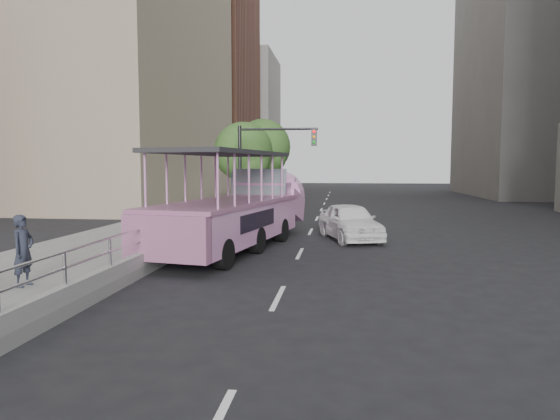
{
  "coord_description": "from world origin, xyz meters",
  "views": [
    {
      "loc": [
        2.47,
        -13.37,
        3.07
      ],
      "look_at": [
        0.49,
        2.46,
        1.67
      ],
      "focal_mm": 32.0,
      "sensor_mm": 36.0,
      "label": 1
    }
  ],
  "objects_px": {
    "traffic_signal": "(262,158)",
    "street_tree_far": "(264,149)",
    "pedestrian_near": "(23,251)",
    "street_tree_near": "(245,154)",
    "car": "(350,221)",
    "parking_sign": "(233,194)",
    "duck_boat": "(240,212)"
  },
  "relations": [
    {
      "from": "traffic_signal",
      "to": "street_tree_far",
      "type": "height_order",
      "value": "street_tree_far"
    },
    {
      "from": "pedestrian_near",
      "to": "traffic_signal",
      "type": "relative_size",
      "value": 0.32
    },
    {
      "from": "street_tree_near",
      "to": "street_tree_far",
      "type": "xyz_separation_m",
      "value": [
        0.2,
        6.0,
        0.49
      ]
    },
    {
      "from": "car",
      "to": "traffic_signal",
      "type": "xyz_separation_m",
      "value": [
        -4.51,
        4.89,
        2.73
      ]
    },
    {
      "from": "parking_sign",
      "to": "street_tree_near",
      "type": "relative_size",
      "value": 0.49
    },
    {
      "from": "traffic_signal",
      "to": "street_tree_far",
      "type": "relative_size",
      "value": 0.81
    },
    {
      "from": "car",
      "to": "pedestrian_near",
      "type": "height_order",
      "value": "pedestrian_near"
    },
    {
      "from": "parking_sign",
      "to": "street_tree_far",
      "type": "distance_m",
      "value": 12.2
    },
    {
      "from": "duck_boat",
      "to": "street_tree_far",
      "type": "distance_m",
      "value": 17.03
    },
    {
      "from": "duck_boat",
      "to": "car",
      "type": "xyz_separation_m",
      "value": [
        4.22,
        2.37,
        -0.57
      ]
    },
    {
      "from": "duck_boat",
      "to": "traffic_signal",
      "type": "xyz_separation_m",
      "value": [
        -0.29,
        7.26,
        2.16
      ]
    },
    {
      "from": "duck_boat",
      "to": "pedestrian_near",
      "type": "bearing_deg",
      "value": -112.91
    },
    {
      "from": "traffic_signal",
      "to": "duck_boat",
      "type": "bearing_deg",
      "value": -87.74
    },
    {
      "from": "car",
      "to": "street_tree_near",
      "type": "xyz_separation_m",
      "value": [
        -6.1,
        8.32,
        3.05
      ]
    },
    {
      "from": "pedestrian_near",
      "to": "street_tree_near",
      "type": "height_order",
      "value": "street_tree_near"
    },
    {
      "from": "car",
      "to": "traffic_signal",
      "type": "relative_size",
      "value": 0.87
    },
    {
      "from": "car",
      "to": "street_tree_far",
      "type": "xyz_separation_m",
      "value": [
        -5.9,
        14.32,
        3.53
      ]
    },
    {
      "from": "parking_sign",
      "to": "pedestrian_near",
      "type": "bearing_deg",
      "value": -99.27
    },
    {
      "from": "pedestrian_near",
      "to": "street_tree_near",
      "type": "bearing_deg",
      "value": -0.62
    },
    {
      "from": "duck_boat",
      "to": "street_tree_far",
      "type": "height_order",
      "value": "street_tree_far"
    },
    {
      "from": "pedestrian_near",
      "to": "street_tree_near",
      "type": "relative_size",
      "value": 0.29
    },
    {
      "from": "street_tree_near",
      "to": "parking_sign",
      "type": "bearing_deg",
      "value": -84.52
    },
    {
      "from": "duck_boat",
      "to": "street_tree_near",
      "type": "distance_m",
      "value": 11.13
    },
    {
      "from": "traffic_signal",
      "to": "street_tree_far",
      "type": "xyz_separation_m",
      "value": [
        -1.4,
        9.43,
        0.81
      ]
    },
    {
      "from": "car",
      "to": "traffic_signal",
      "type": "height_order",
      "value": "traffic_signal"
    },
    {
      "from": "pedestrian_near",
      "to": "street_tree_near",
      "type": "distance_m",
      "value": 19.01
    },
    {
      "from": "street_tree_near",
      "to": "pedestrian_near",
      "type": "bearing_deg",
      "value": -94.65
    },
    {
      "from": "car",
      "to": "pedestrian_near",
      "type": "xyz_separation_m",
      "value": [
        -7.63,
        -10.43,
        0.36
      ]
    },
    {
      "from": "pedestrian_near",
      "to": "street_tree_far",
      "type": "bearing_deg",
      "value": 0.04
    },
    {
      "from": "car",
      "to": "street_tree_far",
      "type": "height_order",
      "value": "street_tree_far"
    },
    {
      "from": "duck_boat",
      "to": "traffic_signal",
      "type": "relative_size",
      "value": 2.15
    },
    {
      "from": "parking_sign",
      "to": "traffic_signal",
      "type": "xyz_separation_m",
      "value": [
        1.03,
        2.5,
        1.76
      ]
    }
  ]
}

